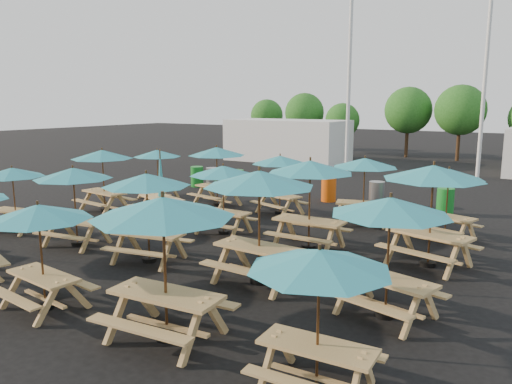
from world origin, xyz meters
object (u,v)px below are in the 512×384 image
Objects in this scene: picnic_unit_1 at (12,176)px; picnic_unit_8 at (38,217)px; picnic_unit_5 at (73,177)px; waste_bin_3 at (329,190)px; picnic_unit_14 at (310,171)px; picnic_unit_19 at (449,177)px; picnic_unit_10 at (223,174)px; waste_bin_0 at (197,177)px; picnic_unit_6 at (161,192)px; picnic_unit_11 at (280,163)px; picnic_unit_9 at (147,184)px; waste_bin_2 at (237,180)px; picnic_unit_2 at (102,158)px; waste_bin_4 at (377,194)px; picnic_unit_7 at (217,154)px; picnic_unit_17 at (390,212)px; picnic_unit_16 at (319,267)px; picnic_unit_3 at (157,156)px; picnic_unit_15 at (365,166)px; picnic_unit_13 at (259,185)px; waste_bin_5 at (445,202)px; waste_bin_1 at (212,178)px; picnic_unit_12 at (163,215)px; picnic_unit_18 at (433,178)px.

picnic_unit_8 is at bearing -40.37° from picnic_unit_1.
picnic_unit_5 reaches higher than waste_bin_3.
picnic_unit_14 is 4.28m from picnic_unit_19.
picnic_unit_10 is 9.01m from waste_bin_0.
picnic_unit_6 is 2.96m from picnic_unit_10.
picnic_unit_5 is 0.98× the size of picnic_unit_14.
picnic_unit_11 reaches higher than picnic_unit_10.
picnic_unit_9 reaches higher than waste_bin_2.
picnic_unit_9 is at bearing -12.27° from picnic_unit_1.
picnic_unit_2 is at bearing 177.46° from picnic_unit_10.
picnic_unit_10 is 6.62m from picnic_unit_19.
picnic_unit_8 is (5.95, -6.62, -0.18)m from picnic_unit_2.
picnic_unit_11 is 1.03× the size of picnic_unit_14.
picnic_unit_2 is at bearing -141.62° from waste_bin_4.
picnic_unit_1 reaches higher than waste_bin_3.
picnic_unit_11 is (2.80, 0.05, -0.15)m from picnic_unit_7.
picnic_unit_1 is 11.84m from picnic_unit_17.
waste_bin_2 is (-10.10, 9.64, -1.54)m from picnic_unit_17.
waste_bin_0 is (-6.29, 3.00, -1.38)m from picnic_unit_11.
picnic_unit_16 is (6.13, -6.17, -0.04)m from picnic_unit_10.
picnic_unit_3 is 8.91m from picnic_unit_15.
waste_bin_2 is (-1.12, 6.13, -0.52)m from picnic_unit_6.
picnic_unit_13 is at bearing -7.26° from picnic_unit_9.
picnic_unit_5 is 1.10× the size of picnic_unit_8.
picnic_unit_13 is at bearing 129.80° from picnic_unit_16.
picnic_unit_10 is at bearing -58.36° from waste_bin_2.
picnic_unit_3 reaches higher than waste_bin_5.
picnic_unit_13 is 2.67× the size of waste_bin_5.
picnic_unit_2 reaches higher than waste_bin_1.
picnic_unit_3 is 6.55m from picnic_unit_10.
picnic_unit_14 reaches higher than waste_bin_5.
picnic_unit_8 is 2.28× the size of waste_bin_5.
waste_bin_0 is (-3.41, 6.08, -0.52)m from picnic_unit_6.
picnic_unit_7 is 2.63× the size of waste_bin_0.
waste_bin_5 is at bearing 50.25° from picnic_unit_10.
picnic_unit_15 is 2.76× the size of waste_bin_0.
picnic_unit_16 reaches higher than waste_bin_4.
waste_bin_1 is at bearing 94.00° from picnic_unit_2.
picnic_unit_2 is 6.63m from waste_bin_2.
picnic_unit_8 is at bearing -178.52° from picnic_unit_12.
picnic_unit_9 is (5.57, -3.38, -0.02)m from picnic_unit_2.
picnic_unit_16 is 6.42m from picnic_unit_18.
waste_bin_2 and waste_bin_4 have the same top height.
picnic_unit_3 is 2.14× the size of waste_bin_0.
picnic_unit_15 is 9.12m from waste_bin_1.
picnic_unit_13 is 1.03× the size of picnic_unit_19.
picnic_unit_3 is at bearing 153.93° from picnic_unit_6.
picnic_unit_10 is (5.68, 3.25, 0.09)m from picnic_unit_1.
picnic_unit_2 is 10.45m from waste_bin_4.
picnic_unit_6 reaches higher than picnic_unit_16.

